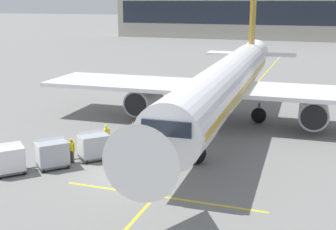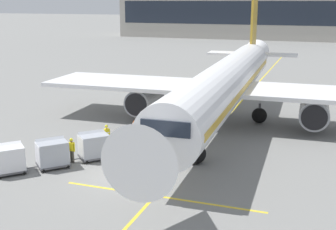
{
  "view_description": "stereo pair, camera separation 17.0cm",
  "coord_description": "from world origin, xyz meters",
  "px_view_note": "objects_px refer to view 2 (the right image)",
  "views": [
    {
      "loc": [
        11.83,
        -23.94,
        10.78
      ],
      "look_at": [
        1.73,
        4.83,
        2.98
      ],
      "focal_mm": 48.0,
      "sensor_mm": 36.0,
      "label": 1
    },
    {
      "loc": [
        11.99,
        -23.88,
        10.78
      ],
      "look_at": [
        1.73,
        4.83,
        2.98
      ],
      "focal_mm": 48.0,
      "sensor_mm": 36.0,
      "label": 2
    }
  ],
  "objects_px": {
    "safety_cone_engine_keepout": "(142,114)",
    "baggage_cart_third": "(8,158)",
    "belt_loader": "(139,140)",
    "baggage_cart_second": "(52,153)",
    "ground_crew_by_carts": "(107,134)",
    "ground_crew_wingwalker": "(136,138)",
    "baggage_cart_lead": "(94,145)",
    "safety_cone_nose_mark": "(134,124)",
    "parked_airplane": "(227,83)",
    "safety_cone_wingtip": "(147,125)",
    "ground_crew_by_loader": "(126,144)",
    "ground_crew_marshaller": "(72,149)"
  },
  "relations": [
    {
      "from": "baggage_cart_third",
      "to": "safety_cone_nose_mark",
      "type": "relative_size",
      "value": 3.66
    },
    {
      "from": "baggage_cart_second",
      "to": "baggage_cart_third",
      "type": "distance_m",
      "value": 2.77
    },
    {
      "from": "ground_crew_by_loader",
      "to": "ground_crew_by_carts",
      "type": "xyz_separation_m",
      "value": [
        -2.36,
        1.57,
        0.0
      ]
    },
    {
      "from": "baggage_cart_third",
      "to": "safety_cone_engine_keepout",
      "type": "relative_size",
      "value": 4.07
    },
    {
      "from": "baggage_cart_lead",
      "to": "ground_crew_wingwalker",
      "type": "xyz_separation_m",
      "value": [
        2.13,
        2.52,
        -0.0
      ]
    },
    {
      "from": "baggage_cart_third",
      "to": "ground_crew_by_carts",
      "type": "xyz_separation_m",
      "value": [
        3.48,
        6.87,
        -0.0
      ]
    },
    {
      "from": "baggage_cart_lead",
      "to": "ground_crew_marshaller",
      "type": "bearing_deg",
      "value": -131.24
    },
    {
      "from": "baggage_cart_lead",
      "to": "safety_cone_nose_mark",
      "type": "relative_size",
      "value": 3.66
    },
    {
      "from": "parked_airplane",
      "to": "baggage_cart_lead",
      "type": "relative_size",
      "value": 17.25
    },
    {
      "from": "baggage_cart_third",
      "to": "ground_crew_by_loader",
      "type": "relative_size",
      "value": 1.46
    },
    {
      "from": "ground_crew_wingwalker",
      "to": "safety_cone_wingtip",
      "type": "xyz_separation_m",
      "value": [
        -1.51,
        5.66,
        -0.67
      ]
    },
    {
      "from": "safety_cone_engine_keepout",
      "to": "ground_crew_marshaller",
      "type": "bearing_deg",
      "value": -88.87
    },
    {
      "from": "ground_crew_wingwalker",
      "to": "safety_cone_nose_mark",
      "type": "relative_size",
      "value": 2.5
    },
    {
      "from": "belt_loader",
      "to": "ground_crew_wingwalker",
      "type": "relative_size",
      "value": 2.73
    },
    {
      "from": "belt_loader",
      "to": "ground_crew_by_carts",
      "type": "relative_size",
      "value": 2.73
    },
    {
      "from": "parked_airplane",
      "to": "safety_cone_engine_keepout",
      "type": "relative_size",
      "value": 70.12
    },
    {
      "from": "safety_cone_engine_keepout",
      "to": "baggage_cart_third",
      "type": "bearing_deg",
      "value": -99.06
    },
    {
      "from": "ground_crew_by_loader",
      "to": "baggage_cart_second",
      "type": "bearing_deg",
      "value": -138.29
    },
    {
      "from": "ground_crew_by_carts",
      "to": "safety_cone_wingtip",
      "type": "height_order",
      "value": "ground_crew_by_carts"
    },
    {
      "from": "baggage_cart_lead",
      "to": "safety_cone_nose_mark",
      "type": "bearing_deg",
      "value": 93.96
    },
    {
      "from": "baggage_cart_third",
      "to": "ground_crew_by_carts",
      "type": "height_order",
      "value": "baggage_cart_third"
    },
    {
      "from": "ground_crew_by_carts",
      "to": "baggage_cart_lead",
      "type": "bearing_deg",
      "value": -82.31
    },
    {
      "from": "baggage_cart_second",
      "to": "ground_crew_wingwalker",
      "type": "bearing_deg",
      "value": 50.98
    },
    {
      "from": "baggage_cart_third",
      "to": "safety_cone_wingtip",
      "type": "xyz_separation_m",
      "value": [
        4.46,
        12.43,
        -0.67
      ]
    },
    {
      "from": "ground_crew_wingwalker",
      "to": "ground_crew_marshaller",
      "type": "bearing_deg",
      "value": -130.55
    },
    {
      "from": "baggage_cart_third",
      "to": "belt_loader",
      "type": "bearing_deg",
      "value": 46.98
    },
    {
      "from": "baggage_cart_third",
      "to": "ground_crew_wingwalker",
      "type": "xyz_separation_m",
      "value": [
        5.97,
        6.77,
        -0.0
      ]
    },
    {
      "from": "belt_loader",
      "to": "ground_crew_wingwalker",
      "type": "height_order",
      "value": "belt_loader"
    },
    {
      "from": "ground_crew_by_carts",
      "to": "safety_cone_wingtip",
      "type": "relative_size",
      "value": 2.58
    },
    {
      "from": "baggage_cart_second",
      "to": "ground_crew_marshaller",
      "type": "distance_m",
      "value": 1.4
    },
    {
      "from": "parked_airplane",
      "to": "baggage_cart_second",
      "type": "xyz_separation_m",
      "value": [
        -8.4,
        -14.81,
        -2.66
      ]
    },
    {
      "from": "parked_airplane",
      "to": "baggage_cart_lead",
      "type": "height_order",
      "value": "parked_airplane"
    },
    {
      "from": "baggage_cart_second",
      "to": "safety_cone_engine_keepout",
      "type": "distance_m",
      "value": 14.08
    },
    {
      "from": "ground_crew_by_loader",
      "to": "ground_crew_marshaller",
      "type": "xyz_separation_m",
      "value": [
        -3.04,
        -2.24,
        0.0
      ]
    },
    {
      "from": "parked_airplane",
      "to": "safety_cone_wingtip",
      "type": "relative_size",
      "value": 65.23
    },
    {
      "from": "belt_loader",
      "to": "safety_cone_wingtip",
      "type": "height_order",
      "value": "belt_loader"
    },
    {
      "from": "belt_loader",
      "to": "safety_cone_engine_keepout",
      "type": "xyz_separation_m",
      "value": [
        -3.7,
        9.25,
        -0.62
      ]
    },
    {
      "from": "safety_cone_engine_keepout",
      "to": "safety_cone_nose_mark",
      "type": "xyz_separation_m",
      "value": [
        0.73,
        -3.57,
        0.03
      ]
    },
    {
      "from": "baggage_cart_third",
      "to": "ground_crew_marshaller",
      "type": "bearing_deg",
      "value": 47.55
    },
    {
      "from": "baggage_cart_second",
      "to": "safety_cone_wingtip",
      "type": "height_order",
      "value": "baggage_cart_second"
    },
    {
      "from": "baggage_cart_third",
      "to": "safety_cone_wingtip",
      "type": "height_order",
      "value": "baggage_cart_third"
    },
    {
      "from": "ground_crew_by_loader",
      "to": "ground_crew_by_carts",
      "type": "relative_size",
      "value": 1.0
    },
    {
      "from": "ground_crew_by_carts",
      "to": "safety_cone_engine_keepout",
      "type": "height_order",
      "value": "ground_crew_by_carts"
    },
    {
      "from": "safety_cone_engine_keepout",
      "to": "ground_crew_wingwalker",
      "type": "bearing_deg",
      "value": -69.52
    },
    {
      "from": "baggage_cart_lead",
      "to": "safety_cone_wingtip",
      "type": "height_order",
      "value": "baggage_cart_lead"
    },
    {
      "from": "baggage_cart_second",
      "to": "ground_crew_by_loader",
      "type": "xyz_separation_m",
      "value": [
        3.82,
        3.4,
        -0.0
      ]
    },
    {
      "from": "baggage_cart_lead",
      "to": "safety_cone_engine_keepout",
      "type": "distance_m",
      "value": 11.79
    },
    {
      "from": "safety_cone_wingtip",
      "to": "baggage_cart_third",
      "type": "bearing_deg",
      "value": -109.74
    },
    {
      "from": "ground_crew_wingwalker",
      "to": "safety_cone_wingtip",
      "type": "bearing_deg",
      "value": 104.94
    },
    {
      "from": "ground_crew_marshaller",
      "to": "safety_cone_nose_mark",
      "type": "bearing_deg",
      "value": 87.05
    }
  ]
}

